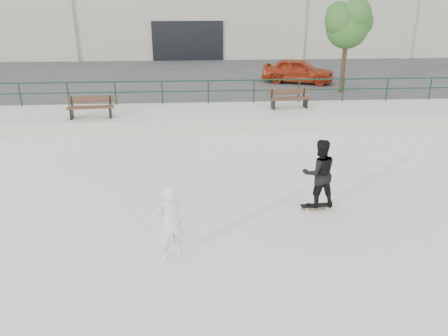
{
  "coord_description": "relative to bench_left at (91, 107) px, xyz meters",
  "views": [
    {
      "loc": [
        0.42,
        -8.07,
        5.05
      ],
      "look_at": [
        1.09,
        2.0,
        0.97
      ],
      "focal_mm": 35.0,
      "sensor_mm": 36.0,
      "label": 1
    }
  ],
  "objects": [
    {
      "name": "ground",
      "position": [
        3.63,
        -8.8,
        -0.9
      ],
      "size": [
        120.0,
        120.0,
        0.0
      ],
      "primitive_type": "plane",
      "color": "silver",
      "rests_on": "ground"
    },
    {
      "name": "ledge",
      "position": [
        3.63,
        0.7,
        -0.65
      ],
      "size": [
        30.0,
        3.0,
        0.5
      ],
      "primitive_type": "cube",
      "color": "beige",
      "rests_on": "ground"
    },
    {
      "name": "parking_strip",
      "position": [
        3.63,
        9.2,
        -0.65
      ],
      "size": [
        60.0,
        14.0,
        0.5
      ],
      "primitive_type": "cube",
      "color": "#383838",
      "rests_on": "ground"
    },
    {
      "name": "railing",
      "position": [
        3.63,
        2.0,
        0.34
      ],
      "size": [
        28.0,
        0.06,
        1.03
      ],
      "color": "#163C22",
      "rests_on": "ledge"
    },
    {
      "name": "bench_left",
      "position": [
        0.0,
        0.0,
        0.0
      ],
      "size": [
        1.79,
        0.63,
        0.81
      ],
      "rotation": [
        0.0,
        0.0,
        0.07
      ],
      "color": "#4E311A",
      "rests_on": "ledge"
    },
    {
      "name": "bench_right",
      "position": [
        7.99,
        1.01,
        -0.02
      ],
      "size": [
        1.73,
        0.65,
        0.78
      ],
      "rotation": [
        0.0,
        0.0,
        0.09
      ],
      "color": "#4E311A",
      "rests_on": "ledge"
    },
    {
      "name": "tree",
      "position": [
        11.2,
        3.89,
        2.85
      ],
      "size": [
        2.44,
        2.17,
        4.34
      ],
      "color": "#513828",
      "rests_on": "parking_strip"
    },
    {
      "name": "red_car",
      "position": [
        9.59,
        6.44,
        0.24
      ],
      "size": [
        4.08,
        2.71,
        1.29
      ],
      "primitive_type": "imported",
      "rotation": [
        0.0,
        0.0,
        1.23
      ],
      "color": "#A02C13",
      "rests_on": "parking_strip"
    },
    {
      "name": "skateboard",
      "position": [
        7.01,
        -7.26,
        -0.83
      ],
      "size": [
        0.79,
        0.26,
        0.09
      ],
      "rotation": [
        0.0,
        0.0,
        0.08
      ],
      "color": "black",
      "rests_on": "ground"
    },
    {
      "name": "standing_skater",
      "position": [
        7.01,
        -7.26,
        0.06
      ],
      "size": [
        0.89,
        0.72,
        1.72
      ],
      "primitive_type": "imported",
      "rotation": [
        0.0,
        0.0,
        3.23
      ],
      "color": "black",
      "rests_on": "skateboard"
    },
    {
      "name": "seated_skater",
      "position": [
        3.49,
        -9.18,
        -0.11
      ],
      "size": [
        0.66,
        0.53,
        1.58
      ],
      "primitive_type": "imported",
      "rotation": [
        0.0,
        0.0,
        3.45
      ],
      "color": "white",
      "rests_on": "ground"
    }
  ]
}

